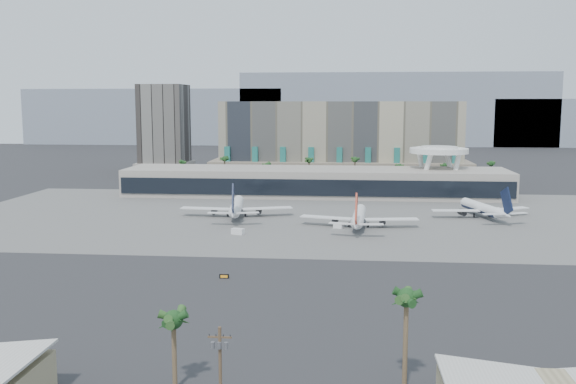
# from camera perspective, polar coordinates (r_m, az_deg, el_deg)

# --- Properties ---
(ground) EXTENTS (900.00, 900.00, 0.00)m
(ground) POSITION_cam_1_polar(r_m,az_deg,el_deg) (180.90, 0.63, -5.22)
(ground) COLOR #232326
(ground) RESTS_ON ground
(apron_pad) EXTENTS (260.00, 130.00, 0.06)m
(apron_pad) POSITION_cam_1_polar(r_m,az_deg,el_deg) (234.65, 1.74, -2.17)
(apron_pad) COLOR #5B5B59
(apron_pad) RESTS_ON ground
(mountain_ridge) EXTENTS (680.00, 60.00, 70.00)m
(mountain_ridge) POSITION_cam_1_polar(r_m,az_deg,el_deg) (645.81, 6.59, 6.87)
(mountain_ridge) COLOR gray
(mountain_ridge) RESTS_ON ground
(hotel) EXTENTS (140.00, 30.00, 42.00)m
(hotel) POSITION_cam_1_polar(r_m,az_deg,el_deg) (350.86, 4.62, 3.92)
(hotel) COLOR tan
(hotel) RESTS_ON ground
(office_tower) EXTENTS (30.00, 30.00, 52.00)m
(office_tower) POSITION_cam_1_polar(r_m,az_deg,el_deg) (391.62, -10.93, 5.11)
(office_tower) COLOR black
(office_tower) RESTS_ON ground
(terminal) EXTENTS (170.00, 32.50, 14.50)m
(terminal) POSITION_cam_1_polar(r_m,az_deg,el_deg) (287.86, 2.44, 1.00)
(terminal) COLOR #A7A093
(terminal) RESTS_ON ground
(saucer_structure) EXTENTS (26.00, 26.00, 21.89)m
(saucer_structure) POSITION_cam_1_polar(r_m,az_deg,el_deg) (295.24, 13.25, 3.30)
(saucer_structure) COLOR white
(saucer_structure) RESTS_ON ground
(palm_row) EXTENTS (157.80, 2.80, 13.10)m
(palm_row) POSITION_cam_1_polar(r_m,az_deg,el_deg) (322.12, 4.01, 2.44)
(palm_row) COLOR brown
(palm_row) RESTS_ON ground
(utility_pole) EXTENTS (3.20, 0.85, 12.00)m
(utility_pole) POSITION_cam_1_polar(r_m,az_deg,el_deg) (87.99, -6.06, -14.84)
(utility_pole) COLOR #4C3826
(utility_pole) RESTS_ON ground
(airliner_left) EXTENTS (40.82, 42.23, 14.60)m
(airliner_left) POSITION_cam_1_polar(r_m,az_deg,el_deg) (233.56, -4.62, -1.33)
(airliner_left) COLOR white
(airliner_left) RESTS_ON ground
(airliner_centre) EXTENTS (39.69, 40.93, 14.12)m
(airliner_centre) POSITION_cam_1_polar(r_m,az_deg,el_deg) (214.54, 6.30, -2.22)
(airliner_centre) COLOR white
(airliner_centre) RESTS_ON ground
(airliner_right) EXTENTS (36.43, 37.76, 13.36)m
(airliner_right) POSITION_cam_1_polar(r_m,az_deg,el_deg) (242.08, 16.94, -1.40)
(airliner_right) COLOR white
(airliner_right) RESTS_ON ground
(service_vehicle_a) EXTENTS (4.33, 3.07, 1.92)m
(service_vehicle_a) POSITION_cam_1_polar(r_m,az_deg,el_deg) (203.01, -4.48, -3.52)
(service_vehicle_a) COLOR white
(service_vehicle_a) RESTS_ON ground
(service_vehicle_b) EXTENTS (3.41, 2.63, 1.55)m
(service_vehicle_b) POSITION_cam_1_polar(r_m,az_deg,el_deg) (212.88, 4.48, -3.03)
(service_vehicle_b) COLOR white
(service_vehicle_b) RESTS_ON ground
(taxiway_sign) EXTENTS (2.31, 0.46, 1.05)m
(taxiway_sign) POSITION_cam_1_polar(r_m,az_deg,el_deg) (153.45, -5.70, -7.47)
(taxiway_sign) COLOR black
(taxiway_sign) RESTS_ON ground
(near_palm_a) EXTENTS (6.00, 6.00, 11.86)m
(near_palm_a) POSITION_cam_1_polar(r_m,az_deg,el_deg) (95.13, -10.13, -11.92)
(near_palm_a) COLOR brown
(near_palm_a) RESTS_ON ground
(near_palm_b) EXTENTS (6.00, 6.00, 15.24)m
(near_palm_b) POSITION_cam_1_polar(r_m,az_deg,el_deg) (93.78, 10.47, -10.10)
(near_palm_b) COLOR brown
(near_palm_b) RESTS_ON ground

